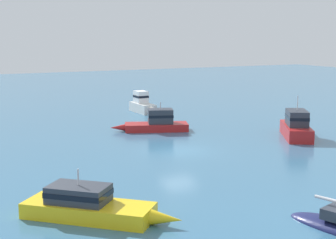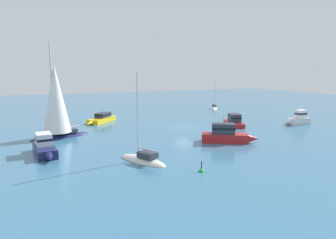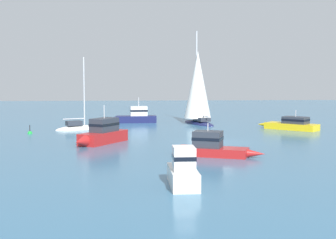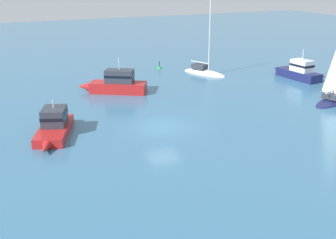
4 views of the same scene
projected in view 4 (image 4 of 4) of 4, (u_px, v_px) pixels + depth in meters
name	position (u px, v px, depth m)	size (l,w,h in m)	color
ground_plane	(163.00, 127.00, 32.06)	(160.00, 160.00, 0.00)	teal
motor_cruiser	(298.00, 71.00, 46.55)	(2.23, 6.57, 3.33)	#191E4C
cabin_cruiser	(54.00, 125.00, 30.35)	(3.84, 6.77, 2.52)	#B21E1E
sloop	(204.00, 73.00, 48.93)	(3.88, 5.89, 8.80)	silver
powerboat	(116.00, 84.00, 41.02)	(6.49, 4.74, 3.47)	#B21E1E
channel_buoy	(160.00, 68.00, 51.71)	(0.50, 0.50, 1.16)	green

